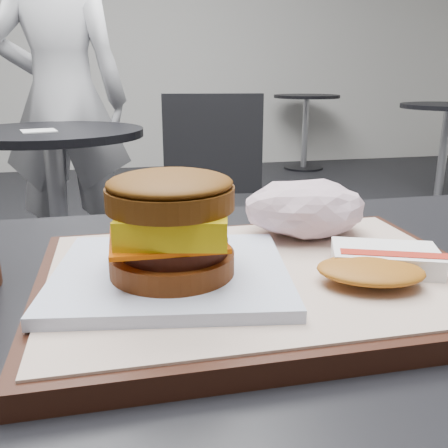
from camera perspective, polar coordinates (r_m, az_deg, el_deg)
serving_tray at (r=0.44m, az=4.16°, el=-6.40°), size 0.38×0.28×0.02m
breakfast_sandwich at (r=0.40m, az=-6.00°, el=-1.44°), size 0.21×0.20×0.09m
hash_brown at (r=0.44m, az=17.26°, el=-4.34°), size 0.13×0.11×0.02m
crumpled_wrapper at (r=0.53m, az=9.28°, el=1.79°), size 0.13×0.10×0.06m
neighbor_table at (r=2.08m, az=-18.67°, el=4.73°), size 0.70×0.70×0.75m
napkin at (r=1.99m, az=-20.41°, el=9.95°), size 0.15×0.15×0.00m
neighbor_chair at (r=2.04m, az=-4.61°, el=4.20°), size 0.63×0.47×0.88m
patron at (r=2.53m, az=-17.96°, el=13.31°), size 0.66×0.48×1.67m
bg_table_near at (r=3.95m, az=24.03°, el=9.69°), size 0.66×0.66×0.75m
bg_table_far at (r=5.25m, az=9.33°, el=12.32°), size 0.66×0.66×0.75m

